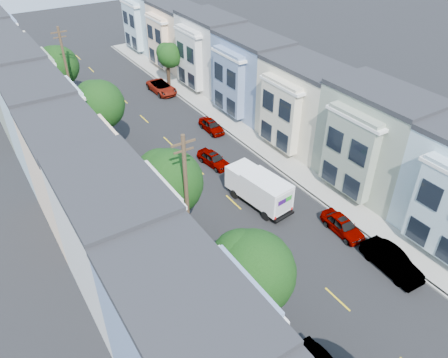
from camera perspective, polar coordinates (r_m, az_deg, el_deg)
name	(u,v)px	position (r m, az deg, el deg)	size (l,w,h in m)	color
ground	(279,245)	(32.68, 7.16, -8.50)	(160.00, 160.00, 0.00)	black
road_slab	(182,155)	(42.70, -5.47, 3.19)	(12.00, 70.00, 0.02)	black
curb_left	(124,173)	(40.77, -12.98, 0.80)	(0.30, 70.00, 0.15)	gray
curb_right	(234,138)	(45.30, 1.31, 5.44)	(0.30, 70.00, 0.15)	gray
sidewalk_left	(110,177)	(40.47, -14.67, 0.24)	(2.60, 70.00, 0.15)	gray
sidewalk_right	(244,134)	(45.95, 2.67, 5.86)	(2.60, 70.00, 0.15)	gray
centerline	(182,155)	(42.71, -5.47, 3.18)	(0.12, 70.00, 0.01)	gold
townhouse_row_left	(68,191)	(39.86, -19.73, -1.52)	(5.00, 70.00, 8.50)	beige
townhouse_row_right	(273,126)	(48.04, 6.41, 6.94)	(5.00, 70.00, 8.50)	beige
tree_b	(251,273)	(23.48, 3.54, -12.19)	(4.64, 4.64, 7.47)	black
tree_c	(168,183)	(29.82, -7.33, -0.54)	(4.70, 4.70, 7.54)	black
tree_d	(99,105)	(40.93, -16.05, 9.22)	(4.45, 4.45, 7.76)	black
tree_e	(58,66)	(53.85, -20.92, 13.58)	(4.55, 4.55, 7.05)	black
tree_far_r	(169,56)	(56.81, -7.18, 15.67)	(3.10, 3.10, 5.51)	black
utility_pole_near	(187,204)	(27.87, -4.85, -3.25)	(1.60, 0.26, 10.00)	#42301E
utility_pole_far	(68,75)	(49.77, -19.71, 12.66)	(1.60, 0.26, 10.00)	#42301E
fedex_truck	(259,188)	(35.37, 4.56, -1.18)	(2.24, 5.82, 2.79)	white
lead_sedan	(214,159)	(40.67, -1.38, 2.63)	(1.48, 3.88, 1.26)	black
parked_left_c	(232,275)	(29.37, 1.07, -12.40)	(2.40, 5.20, 1.45)	#9EA0A4
parked_left_d	(150,180)	(38.17, -9.70, -0.19)	(1.65, 4.31, 1.40)	black
parked_right_a	(392,261)	(32.26, 21.05, -10.02)	(1.58, 4.48, 1.49)	#4D4D4D
parked_right_b	(343,225)	(34.23, 15.24, -5.87)	(1.53, 3.99, 1.29)	white
parked_right_c	(212,126)	(46.40, -1.64, 6.96)	(1.46, 3.82, 1.24)	black
parked_right_d	(162,87)	(55.98, -8.14, 11.75)	(2.27, 4.93, 1.37)	#122741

